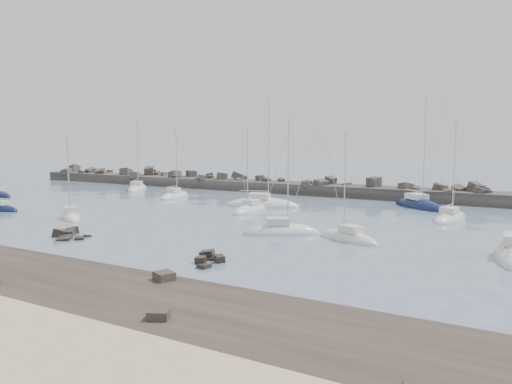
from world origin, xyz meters
TOP-DOWN VIEW (x-y plane):
  - ground at (0.00, 0.00)m, footprint 400.00×400.00m
  - rock_cluster_near at (-4.91, -9.34)m, footprint 4.33×4.08m
  - rock_cluster_far at (13.22, -10.57)m, footprint 2.80×3.68m
  - breakwater at (-7.69, 38.01)m, footprint 115.00×7.57m
  - sailboat_1 at (-30.60, 27.80)m, footprint 6.85×9.24m
  - sailboat_3 at (-16.52, 21.71)m, footprint 3.25×7.91m
  - sailboat_4 at (1.28, 19.50)m, footprint 11.03×6.42m
  - sailboat_5 at (-13.92, -1.42)m, footprint 6.74×5.62m
  - sailboat_6 at (2.39, 14.14)m, footprint 2.37×7.56m
  - sailboat_7 at (12.98, 2.63)m, footprint 7.97×6.46m
  - sailboat_8 at (20.88, 29.83)m, footprint 9.93×9.48m
  - sailboat_9 at (20.02, 2.96)m, footprint 7.33×4.65m
  - sailboat_10 at (26.56, 20.43)m, footprint 3.91×8.62m

SIDE VIEW (x-z plane):
  - ground at x=0.00m, z-range 0.00..0.00m
  - rock_cluster_near at x=-4.91m, z-range -0.81..0.85m
  - rock_cluster_far at x=13.22m, z-range -0.53..0.77m
  - sailboat_1 at x=-30.60m, z-range -6.96..7.23m
  - sailboat_9 at x=20.02m, z-range -5.48..5.75m
  - sailboat_5 at x=-13.92m, z-range -5.30..5.58m
  - sailboat_10 at x=26.56m, z-range -6.44..6.71m
  - sailboat_3 at x=-16.52m, z-range -6.01..6.29m
  - sailboat_6 at x=2.39m, z-range -5.91..6.20m
  - sailboat_7 at x=12.98m, z-range -6.20..6.50m
  - sailboat_8 at x=20.88m, z-range -8.10..8.40m
  - sailboat_4 at x=1.28m, z-range -8.14..8.44m
  - breakwater at x=-7.69m, z-range -2.25..2.91m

